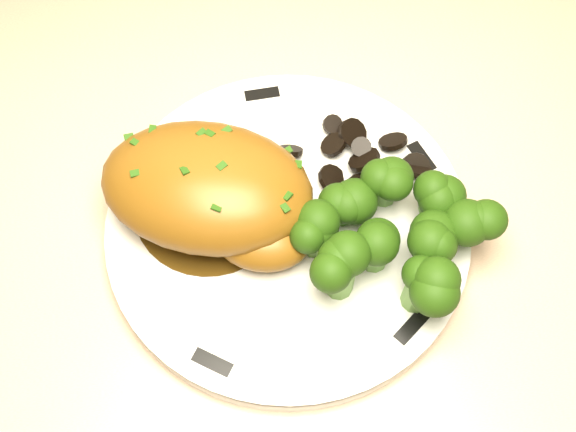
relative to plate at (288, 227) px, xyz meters
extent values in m
cylinder|color=silver|center=(0.00, 0.00, 0.00)|extent=(0.30, 0.30, 0.02)
cube|color=black|center=(0.11, 0.04, 0.01)|extent=(0.02, 0.03, 0.00)
cube|color=black|center=(0.00, 0.12, 0.01)|extent=(0.03, 0.01, 0.00)
cube|color=black|center=(-0.11, 0.03, 0.01)|extent=(0.02, 0.03, 0.00)
cube|color=black|center=(-0.07, -0.10, 0.01)|extent=(0.03, 0.02, 0.00)
cube|color=black|center=(0.07, -0.09, 0.01)|extent=(0.03, 0.03, 0.00)
cylinder|color=#3D280B|center=(-0.06, 0.02, 0.01)|extent=(0.12, 0.12, 0.00)
ellipsoid|color=brown|center=(-0.06, 0.02, 0.04)|extent=(0.18, 0.15, 0.06)
ellipsoid|color=brown|center=(-0.02, -0.02, 0.03)|extent=(0.09, 0.07, 0.03)
cube|color=#20450E|center=(-0.10, 0.04, 0.06)|extent=(0.01, 0.01, 0.00)
cube|color=#20450E|center=(-0.08, 0.03, 0.07)|extent=(0.01, 0.01, 0.00)
cube|color=#20450E|center=(-0.06, 0.03, 0.07)|extent=(0.01, 0.01, 0.00)
cube|color=#20450E|center=(-0.05, 0.02, 0.07)|extent=(0.01, 0.01, 0.00)
cube|color=#20450E|center=(-0.03, 0.02, 0.07)|extent=(0.01, 0.01, 0.00)
cube|color=#20450E|center=(-0.01, 0.01, 0.06)|extent=(0.01, 0.01, 0.00)
cylinder|color=black|center=(0.09, 0.05, 0.01)|extent=(0.02, 0.02, 0.01)
cylinder|color=black|center=(0.09, 0.06, 0.01)|extent=(0.02, 0.02, 0.01)
cylinder|color=black|center=(0.08, 0.07, 0.02)|extent=(0.02, 0.02, 0.01)
cylinder|color=black|center=(0.07, 0.07, 0.01)|extent=(0.02, 0.02, 0.01)
cylinder|color=black|center=(0.05, 0.07, 0.01)|extent=(0.02, 0.02, 0.01)
cylinder|color=black|center=(0.04, 0.07, 0.02)|extent=(0.03, 0.03, 0.02)
cylinder|color=black|center=(0.03, 0.06, 0.01)|extent=(0.03, 0.03, 0.01)
cylinder|color=black|center=(0.02, 0.05, 0.01)|extent=(0.02, 0.02, 0.00)
cylinder|color=black|center=(0.03, 0.04, 0.02)|extent=(0.03, 0.03, 0.01)
cylinder|color=black|center=(0.04, 0.03, 0.01)|extent=(0.03, 0.03, 0.02)
cylinder|color=black|center=(0.05, 0.02, 0.01)|extent=(0.03, 0.03, 0.01)
cylinder|color=black|center=(0.07, 0.02, 0.02)|extent=(0.03, 0.03, 0.02)
cylinder|color=black|center=(0.08, 0.03, 0.01)|extent=(0.04, 0.04, 0.01)
cylinder|color=black|center=(0.09, 0.04, 0.01)|extent=(0.04, 0.04, 0.01)
cylinder|color=#5F923D|center=(0.04, 0.00, 0.02)|extent=(0.02, 0.02, 0.03)
sphere|color=black|center=(0.04, 0.00, 0.04)|extent=(0.03, 0.03, 0.03)
cylinder|color=#5F923D|center=(0.07, 0.01, 0.02)|extent=(0.02, 0.02, 0.03)
sphere|color=black|center=(0.07, 0.01, 0.04)|extent=(0.03, 0.03, 0.03)
cylinder|color=#5F923D|center=(0.11, -0.01, 0.02)|extent=(0.02, 0.02, 0.03)
sphere|color=black|center=(0.11, -0.01, 0.04)|extent=(0.03, 0.03, 0.03)
cylinder|color=#5F923D|center=(0.06, -0.04, 0.02)|extent=(0.02, 0.02, 0.03)
sphere|color=black|center=(0.06, -0.04, 0.04)|extent=(0.03, 0.03, 0.03)
cylinder|color=#5F923D|center=(0.10, -0.05, 0.02)|extent=(0.02, 0.02, 0.03)
sphere|color=black|center=(0.10, -0.05, 0.04)|extent=(0.03, 0.03, 0.03)
cylinder|color=#5F923D|center=(0.13, -0.03, 0.02)|extent=(0.02, 0.02, 0.03)
sphere|color=black|center=(0.13, -0.03, 0.04)|extent=(0.03, 0.03, 0.03)
cylinder|color=#5F923D|center=(0.03, -0.06, 0.02)|extent=(0.02, 0.02, 0.03)
sphere|color=black|center=(0.03, -0.06, 0.04)|extent=(0.03, 0.03, 0.03)
cylinder|color=#5F923D|center=(0.08, -0.07, 0.02)|extent=(0.02, 0.02, 0.03)
sphere|color=black|center=(0.08, -0.07, 0.04)|extent=(0.03, 0.03, 0.03)
cylinder|color=#5F923D|center=(0.02, -0.02, 0.02)|extent=(0.02, 0.02, 0.03)
sphere|color=black|center=(0.02, -0.02, 0.04)|extent=(0.03, 0.03, 0.03)
camera|label=1|loc=(-0.03, -0.24, 0.49)|focal=45.00mm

